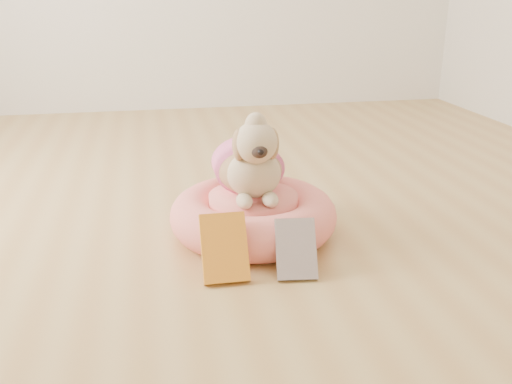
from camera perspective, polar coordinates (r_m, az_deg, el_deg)
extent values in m
plane|color=tan|center=(2.00, -3.36, -4.56)|extent=(4.50, 4.50, 0.00)
cylinder|color=#F27F5F|center=(2.00, -0.27, -3.07)|extent=(0.42, 0.42, 0.09)
torus|color=#F27F5F|center=(1.99, -0.27, -2.26)|extent=(0.58, 0.58, 0.15)
cylinder|color=#F27F5F|center=(1.98, -0.28, -1.31)|extent=(0.31, 0.31, 0.08)
cube|color=yellow|center=(1.70, -3.19, -5.59)|extent=(0.14, 0.13, 0.19)
cube|color=white|center=(1.73, 4.02, -5.71)|extent=(0.13, 0.13, 0.16)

